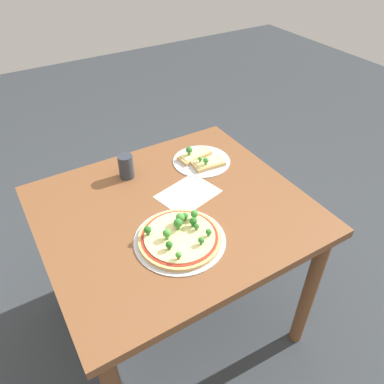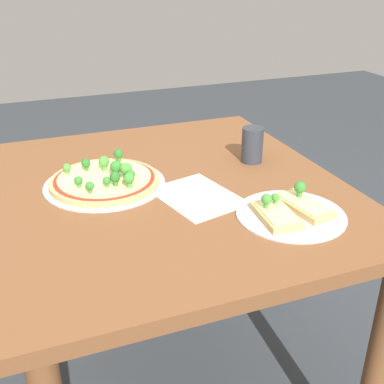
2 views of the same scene
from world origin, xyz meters
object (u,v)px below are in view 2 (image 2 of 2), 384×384
(pizza_tray_slice, at_px, (290,210))
(dining_table, at_px, (172,220))
(pizza_tray_whole, at_px, (105,180))
(drinking_cup, at_px, (252,145))

(pizza_tray_slice, bearing_deg, dining_table, 39.00)
(pizza_tray_whole, xyz_separation_m, drinking_cup, (0.01, -0.45, 0.04))
(dining_table, bearing_deg, pizza_tray_whole, 68.79)
(dining_table, distance_m, pizza_tray_slice, 0.36)
(dining_table, relative_size, pizza_tray_slice, 3.86)
(drinking_cup, bearing_deg, pizza_tray_whole, 91.05)
(pizza_tray_slice, distance_m, drinking_cup, 0.35)
(pizza_tray_whole, relative_size, drinking_cup, 3.10)
(dining_table, height_order, pizza_tray_slice, pizza_tray_slice)
(pizza_tray_whole, distance_m, drinking_cup, 0.45)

